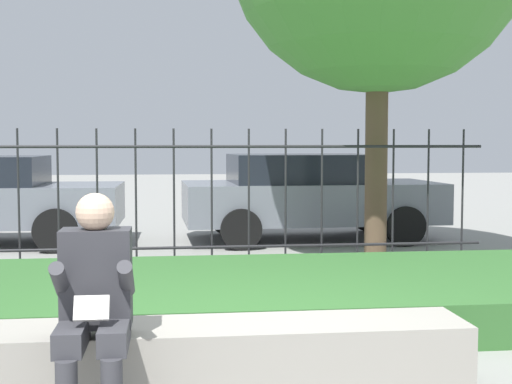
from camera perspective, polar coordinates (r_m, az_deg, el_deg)
name	(u,v)px	position (r m, az deg, el deg)	size (l,w,h in m)	color
stone_bench	(234,364)	(4.36, -1.81, -13.61)	(2.80, 0.54, 0.44)	gray
person_seated_reader	(95,300)	(3.95, -12.79, -8.40)	(0.42, 0.73, 1.24)	black
grass_berm	(225,297)	(6.26, -2.54, -8.41)	(8.31, 2.50, 0.34)	#33662D
iron_fence	(212,200)	(8.03, -3.57, -0.65)	(6.31, 0.03, 1.67)	#232326
car_parked_center	(308,194)	(11.09, 4.19, -0.19)	(3.97, 2.05, 1.33)	slate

